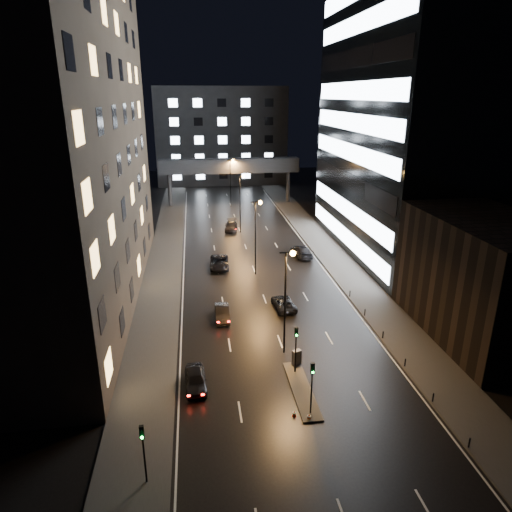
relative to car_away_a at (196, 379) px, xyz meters
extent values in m
plane|color=black|center=(8.34, 36.36, -0.74)|extent=(160.00, 160.00, 0.00)
cube|color=#383533|center=(-4.16, 31.36, -0.66)|extent=(5.00, 110.00, 0.15)
cube|color=#383533|center=(20.84, 31.36, -0.66)|extent=(5.00, 110.00, 0.15)
cube|color=#2D2319|center=(-14.16, 20.36, 19.26)|extent=(15.00, 48.00, 40.00)
cube|color=black|center=(28.34, 5.36, 5.26)|extent=(10.00, 18.00, 12.00)
cube|color=black|center=(33.34, 32.36, 21.76)|extent=(20.00, 36.00, 45.00)
cube|color=#333335|center=(8.34, 94.36, 11.76)|extent=(34.00, 14.00, 25.00)
cube|color=#333335|center=(8.34, 66.36, 7.76)|extent=(30.00, 3.00, 3.00)
cylinder|color=#333335|center=(-4.66, 66.36, 2.76)|extent=(0.80, 0.80, 7.00)
cylinder|color=#333335|center=(21.34, 66.36, 2.76)|extent=(0.80, 0.80, 7.00)
cube|color=#383533|center=(8.64, -1.64, -0.66)|extent=(1.60, 8.00, 0.15)
cylinder|color=black|center=(8.64, 0.86, 1.16)|extent=(0.12, 0.12, 3.50)
cube|color=black|center=(8.64, 0.86, 3.36)|extent=(0.28, 0.22, 0.90)
sphere|color=#0CFF33|center=(8.64, 0.72, 3.08)|extent=(0.18, 0.18, 0.18)
cylinder|color=black|center=(8.64, -4.64, 1.16)|extent=(0.12, 0.12, 3.50)
cube|color=black|center=(8.64, -4.64, 3.36)|extent=(0.28, 0.22, 0.90)
sphere|color=#0CFF33|center=(8.64, -4.78, 3.08)|extent=(0.18, 0.18, 0.18)
cylinder|color=black|center=(-3.16, -9.64, 1.01)|extent=(0.12, 0.12, 3.50)
cube|color=black|center=(-3.16, -9.64, 3.21)|extent=(0.28, 0.22, 0.90)
sphere|color=#0CFF33|center=(-3.16, -9.78, 2.93)|extent=(0.18, 0.18, 0.18)
cylinder|color=black|center=(18.54, -9.64, -0.29)|extent=(0.12, 0.12, 0.90)
cylinder|color=black|center=(18.54, -4.64, -0.29)|extent=(0.12, 0.12, 0.90)
cylinder|color=black|center=(18.54, 0.36, -0.29)|extent=(0.12, 0.12, 0.90)
cylinder|color=black|center=(18.54, 5.36, -0.29)|extent=(0.12, 0.12, 0.90)
cylinder|color=black|center=(18.54, 10.36, -0.29)|extent=(0.12, 0.12, 0.90)
cylinder|color=black|center=(18.54, 15.36, -0.29)|extent=(0.12, 0.12, 0.90)
cylinder|color=black|center=(8.34, 4.36, 4.26)|extent=(0.18, 0.18, 10.00)
cylinder|color=black|center=(8.34, 4.36, 9.26)|extent=(1.20, 0.12, 0.12)
sphere|color=#FF9E38|center=(8.94, 4.36, 9.16)|extent=(0.50, 0.50, 0.50)
cylinder|color=black|center=(8.34, 24.36, 4.26)|extent=(0.18, 0.18, 10.00)
cylinder|color=black|center=(8.34, 24.36, 9.26)|extent=(1.20, 0.12, 0.12)
sphere|color=#FF9E38|center=(8.94, 24.36, 9.16)|extent=(0.50, 0.50, 0.50)
cylinder|color=black|center=(8.34, 44.36, 4.26)|extent=(0.18, 0.18, 10.00)
cylinder|color=black|center=(8.34, 44.36, 9.26)|extent=(1.20, 0.12, 0.12)
sphere|color=#FF9E38|center=(8.94, 44.36, 9.16)|extent=(0.50, 0.50, 0.50)
cylinder|color=black|center=(8.34, 64.36, 4.26)|extent=(0.18, 0.18, 10.00)
cylinder|color=black|center=(8.34, 64.36, 9.26)|extent=(1.20, 0.12, 0.12)
sphere|color=#FF9E38|center=(8.94, 64.36, 9.16)|extent=(0.50, 0.50, 0.50)
imported|color=black|center=(0.00, 0.00, 0.00)|extent=(1.98, 4.42, 1.48)
imported|color=black|center=(3.00, 11.95, -0.03)|extent=(1.52, 4.30, 1.41)
imported|color=black|center=(3.63, 27.48, 0.03)|extent=(2.82, 5.66, 1.54)
imported|color=black|center=(6.84, 45.94, 0.02)|extent=(2.76, 5.47, 1.52)
imported|color=black|center=(10.09, 13.59, -0.09)|extent=(2.51, 4.81, 1.29)
imported|color=black|center=(16.19, 30.67, 0.07)|extent=(2.69, 5.73, 1.62)
cube|color=#4B4B4D|center=(9.04, 2.06, 0.09)|extent=(0.89, 0.73, 1.36)
cone|color=#FF360D|center=(7.36, -4.68, -0.50)|extent=(0.36, 0.36, 0.47)
cone|color=#E8450C|center=(8.38, -5.25, -0.47)|extent=(0.48, 0.48, 0.54)
camera|label=1|loc=(0.63, -32.55, 22.34)|focal=32.00mm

